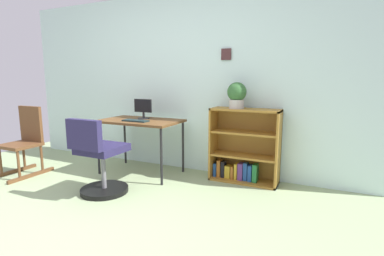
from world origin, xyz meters
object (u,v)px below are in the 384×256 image
object	(u,v)px
keyboard	(136,121)
office_chair	(99,161)
rocking_chair	(25,140)
desk	(140,124)
bookshelf_low	(244,149)
potted_plant_on_shelf	(237,95)
monitor	(143,109)

from	to	relation	value
keyboard	office_chair	world-z (taller)	office_chair
rocking_chair	desk	bearing A→B (deg)	26.22
bookshelf_low	potted_plant_on_shelf	world-z (taller)	potted_plant_on_shelf
desk	office_chair	world-z (taller)	office_chair
monitor	potted_plant_on_shelf	size ratio (longest dim) A/B	0.85
office_chair	rocking_chair	world-z (taller)	rocking_chair
office_chair	rocking_chair	bearing A→B (deg)	174.59
monitor	keyboard	world-z (taller)	monitor
desk	monitor	distance (m)	0.22
monitor	rocking_chair	world-z (taller)	monitor
monitor	potted_plant_on_shelf	world-z (taller)	potted_plant_on_shelf
desk	bookshelf_low	bearing A→B (deg)	12.76
monitor	bookshelf_low	xyz separation A→B (m)	(1.34, 0.19, -0.45)
monitor	potted_plant_on_shelf	xyz separation A→B (m)	(1.25, 0.13, 0.21)
desk	keyboard	distance (m)	0.15
keyboard	bookshelf_low	distance (m)	1.40
desk	office_chair	xyz separation A→B (m)	(0.02, -0.80, -0.29)
desk	office_chair	distance (m)	0.85
monitor	desk	bearing A→B (deg)	-76.75
keyboard	office_chair	xyz separation A→B (m)	(-0.00, -0.67, -0.35)
desk	monitor	size ratio (longest dim) A/B	3.97
monitor	office_chair	world-z (taller)	monitor
desk	keyboard	bearing A→B (deg)	-79.06
keyboard	office_chair	size ratio (longest dim) A/B	0.40
desk	rocking_chair	bearing A→B (deg)	-153.78
office_chair	rocking_chair	xyz separation A→B (m)	(-1.39, 0.13, 0.08)
desk	office_chair	size ratio (longest dim) A/B	1.23
potted_plant_on_shelf	keyboard	bearing A→B (deg)	-162.46
potted_plant_on_shelf	bookshelf_low	bearing A→B (deg)	31.88
keyboard	office_chair	distance (m)	0.75
monitor	office_chair	distance (m)	1.03
desk	rocking_chair	distance (m)	1.53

